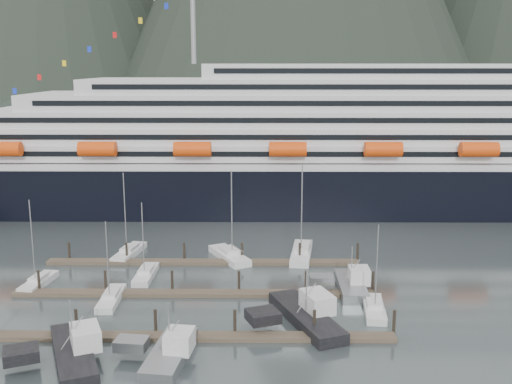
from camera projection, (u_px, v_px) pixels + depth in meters
ground at (230, 304)px, 76.69m from camera, size 1600.00×1600.00×0.00m
cruise_ship at (383, 151)px, 127.71m from camera, size 210.00×30.40×50.30m
dock_near at (182, 336)px, 66.93m from camera, size 48.18×2.28×3.20m
dock_mid at (194, 293)px, 79.65m from camera, size 48.18×2.28×3.20m
dock_far at (203, 261)px, 92.37m from camera, size 48.18×2.28×3.20m
sailboat_a at (39, 282)px, 83.18m from camera, size 3.31×8.14×12.73m
sailboat_b at (111, 299)px, 77.40m from camera, size 2.43×8.70×11.31m
sailboat_c at (146, 275)px, 86.27m from camera, size 2.53×8.60×11.64m
sailboat_e at (129, 253)px, 96.29m from camera, size 4.10×9.93×14.09m
sailboat_f at (229, 256)px, 94.50m from camera, size 7.29×10.45×14.87m
sailboat_g at (301, 254)px, 95.79m from camera, size 4.46×12.22×15.51m
sailboat_h at (374, 309)px, 74.04m from camera, size 3.26×8.60×11.83m
trawler_a at (72, 352)px, 61.88m from camera, size 10.98×13.54×7.24m
trawler_b at (169, 352)px, 61.89m from camera, size 8.44×11.06×6.95m
trawler_c at (305, 315)px, 70.97m from camera, size 11.68×14.84×7.40m
trawler_e at (350, 284)px, 81.13m from camera, size 8.03×10.54×6.81m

